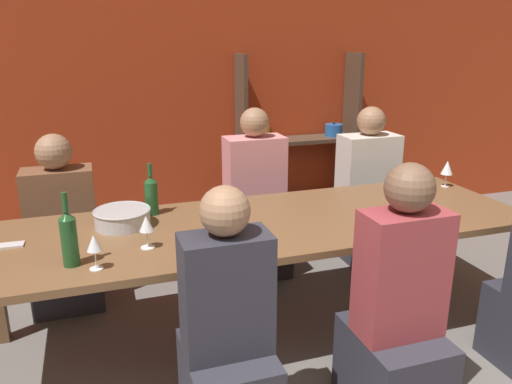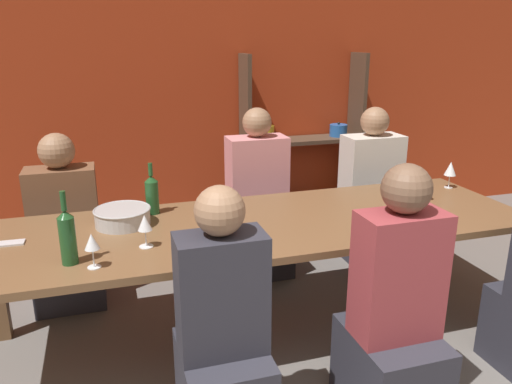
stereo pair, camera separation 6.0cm
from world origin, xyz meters
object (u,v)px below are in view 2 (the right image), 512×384
at_px(person_far_b, 67,241).
at_px(person_near_c, 223,354).
at_px(wine_glass_red_c, 145,224).
at_px(wine_glass_white_a, 401,172).
at_px(mixing_bowl, 123,216).
at_px(wine_glass_red_e, 427,182).
at_px(wine_bottle_dark, 152,194).
at_px(wine_bottle_green, 67,236).
at_px(dining_table, 261,232).
at_px(wine_glass_white_b, 92,243).
at_px(cell_phone, 9,243).
at_px(person_near_a, 393,330).
at_px(person_far_a, 369,204).
at_px(wine_glass_red_b, 420,211).
at_px(shelf_unit, 300,169).
at_px(person_far_c, 257,213).
at_px(wine_glass_red_a, 450,169).

relative_size(person_far_b, person_near_c, 0.97).
bearing_deg(wine_glass_red_c, wine_glass_white_a, 17.69).
distance_m(mixing_bowl, wine_glass_red_e, 1.90).
bearing_deg(wine_bottle_dark, wine_glass_white_a, 2.78).
bearing_deg(wine_bottle_green, dining_table, 14.33).
bearing_deg(wine_bottle_green, person_far_b, 95.25).
bearing_deg(wine_glass_red_e, wine_glass_white_b, -168.73).
relative_size(cell_phone, person_near_c, 0.13).
height_order(wine_bottle_dark, person_near_c, person_near_c).
distance_m(wine_glass_white_b, cell_phone, 0.60).
bearing_deg(mixing_bowl, person_near_a, -42.41).
height_order(wine_glass_white_a, person_near_a, person_near_a).
distance_m(dining_table, person_far_a, 1.50).
relative_size(wine_bottle_green, wine_glass_red_e, 2.10).
xyz_separation_m(wine_glass_red_b, person_near_a, (-0.41, -0.45, -0.38)).
relative_size(wine_bottle_green, wine_bottle_dark, 1.14).
relative_size(wine_glass_red_c, person_near_c, 0.14).
bearing_deg(mixing_bowl, shelf_unit, 41.98).
height_order(mixing_bowl, wine_glass_red_e, wine_glass_red_e).
distance_m(shelf_unit, wine_glass_red_e, 1.68).
relative_size(mixing_bowl, wine_bottle_green, 0.90).
xyz_separation_m(wine_bottle_dark, person_far_c, (0.82, 0.55, -0.39)).
relative_size(wine_glass_white_a, wine_glass_white_b, 0.83).
bearing_deg(person_near_c, person_near_a, -6.21).
bearing_deg(shelf_unit, wine_bottle_dark, -137.68).
bearing_deg(person_far_b, person_near_a, 131.67).
distance_m(dining_table, wine_glass_white_b, 0.99).
xyz_separation_m(wine_glass_red_a, person_far_b, (-2.59, 0.56, -0.44)).
distance_m(wine_bottle_dark, wine_glass_red_c, 0.51).
height_order(mixing_bowl, wine_glass_red_a, wine_glass_red_a).
height_order(cell_phone, person_far_c, person_far_c).
bearing_deg(mixing_bowl, wine_glass_white_b, -106.45).
xyz_separation_m(wine_glass_red_c, person_near_a, (1.03, -0.67, -0.39)).
bearing_deg(mixing_bowl, person_near_c, -69.85).
relative_size(shelf_unit, person_far_a, 1.31).
xyz_separation_m(wine_glass_white_a, person_far_a, (0.02, 0.44, -0.38)).
bearing_deg(wine_glass_white_b, wine_glass_red_a, 14.22).
xyz_separation_m(shelf_unit, mixing_bowl, (-1.69, -1.52, 0.23)).
xyz_separation_m(wine_glass_white_a, wine_glass_red_e, (-0.04, -0.35, 0.03)).
xyz_separation_m(mixing_bowl, wine_glass_white_a, (1.94, 0.23, 0.04)).
bearing_deg(shelf_unit, wine_glass_red_c, -130.39).
xyz_separation_m(wine_bottle_green, person_far_c, (1.27, 1.14, -0.41)).
distance_m(dining_table, wine_glass_red_c, 0.71).
bearing_deg(dining_table, mixing_bowl, 166.19).
bearing_deg(mixing_bowl, dining_table, -13.81).
height_order(shelf_unit, dining_table, shelf_unit).
relative_size(dining_table, wine_glass_red_b, 19.37).
bearing_deg(person_near_a, wine_glass_red_c, 146.84).
xyz_separation_m(wine_bottle_green, wine_glass_red_e, (2.16, 0.33, -0.01)).
bearing_deg(person_near_a, person_far_b, 131.67).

